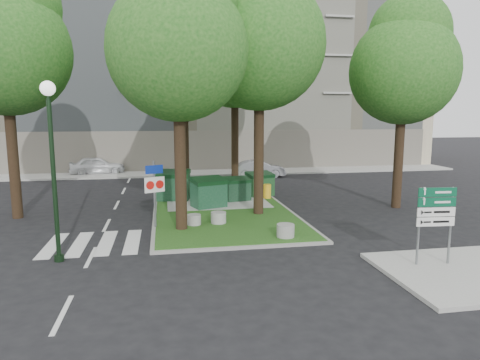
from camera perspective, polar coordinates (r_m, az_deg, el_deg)
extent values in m
plane|color=black|center=(14.65, -1.37, -9.21)|extent=(120.00, 120.00, 0.00)
cube|color=#123F12|center=(22.37, -3.27, -2.71)|extent=(6.00, 16.00, 0.12)
cube|color=gray|center=(22.37, -3.27, -2.73)|extent=(6.30, 16.30, 0.10)
cube|color=#999993|center=(14.14, 28.71, -10.76)|extent=(5.00, 4.00, 0.12)
cube|color=#999993|center=(32.64, -6.38, 0.92)|extent=(42.00, 3.00, 0.12)
cube|color=silver|center=(16.00, -15.75, -7.95)|extent=(5.00, 3.00, 0.01)
cube|color=tan|center=(39.97, -7.34, 13.76)|extent=(41.00, 12.00, 16.00)
cylinder|color=black|center=(16.34, -7.99, 3.64)|extent=(0.44, 0.44, 6.16)
sphere|color=#175416|center=(16.43, -8.28, 16.74)|extent=(5.20, 5.20, 5.20)
sphere|color=#175416|center=(16.97, -7.36, 22.56)|extent=(3.90, 3.90, 3.90)
cylinder|color=black|center=(18.76, 2.53, 5.24)|extent=(0.44, 0.44, 6.72)
sphere|color=#175416|center=(18.94, 2.62, 17.66)|extent=(5.60, 5.60, 5.60)
cylinder|color=black|center=(22.84, -7.39, 4.77)|extent=(0.44, 0.44, 5.88)
sphere|color=#175416|center=(22.87, -7.57, 13.73)|extent=(4.80, 4.80, 4.80)
sphere|color=#175416|center=(23.29, -6.91, 17.82)|extent=(3.60, 3.60, 3.60)
cylinder|color=black|center=(26.14, -0.68, 6.58)|extent=(0.44, 0.44, 7.00)
sphere|color=#175416|center=(26.32, -0.70, 15.87)|extent=(5.80, 5.80, 5.80)
sphere|color=#175416|center=(26.88, -0.11, 20.04)|extent=(4.35, 4.35, 4.35)
cylinder|color=black|center=(20.80, -28.11, 4.18)|extent=(0.44, 0.44, 6.44)
sphere|color=#175416|center=(20.92, -28.92, 14.90)|extent=(5.40, 5.40, 5.40)
sphere|color=#175416|center=(21.33, -28.32, 19.83)|extent=(4.05, 4.05, 4.05)
cylinder|color=black|center=(21.87, 20.46, 4.11)|extent=(0.44, 0.44, 5.88)
sphere|color=#175416|center=(21.90, 20.97, 13.45)|extent=(5.00, 5.00, 5.00)
sphere|color=#175416|center=(22.43, 21.64, 17.62)|extent=(3.75, 3.75, 3.75)
cube|color=#0D321B|center=(22.37, -8.83, -1.00)|extent=(1.79, 1.39, 1.26)
cube|color=black|center=(22.26, -8.88, 0.86)|extent=(1.86, 1.47, 0.36)
cube|color=#113C24|center=(20.45, -4.19, -1.96)|extent=(1.75, 1.45, 1.18)
cube|color=black|center=(20.33, -4.22, -0.06)|extent=(1.82, 1.53, 0.34)
cube|color=black|center=(21.96, -0.40, -1.44)|extent=(1.40, 1.10, 0.98)
cube|color=black|center=(21.87, -0.40, 0.03)|extent=(1.46, 1.16, 0.28)
cube|color=#123D19|center=(23.27, 2.66, -0.77)|extent=(1.55, 1.25, 1.06)
cube|color=black|center=(23.17, 2.67, 0.73)|extent=(1.61, 1.33, 0.31)
cylinder|color=gray|center=(17.35, -6.16, -5.27)|extent=(0.57, 0.57, 0.40)
cylinder|color=gray|center=(15.66, 6.09, -6.72)|extent=(0.64, 0.64, 0.46)
cylinder|color=gray|center=(17.52, -2.89, -5.01)|extent=(0.63, 0.63, 0.45)
cylinder|color=gold|center=(22.56, 3.62, -1.50)|extent=(0.42, 0.42, 0.74)
cylinder|color=black|center=(14.09, -23.55, -0.28)|extent=(0.14, 0.14, 4.97)
cylinder|color=black|center=(14.63, -22.96, -9.55)|extent=(0.30, 0.30, 0.20)
sphere|color=white|center=(13.95, -24.26, 11.08)|extent=(0.44, 0.44, 0.44)
cylinder|color=slate|center=(17.06, -11.31, -2.05)|extent=(0.11, 0.11, 2.73)
cube|color=navy|center=(16.90, -11.42, 1.40)|extent=(0.67, 0.32, 0.33)
cube|color=white|center=(16.99, -11.36, -0.60)|extent=(0.77, 0.37, 0.60)
cylinder|color=red|center=(16.99, -12.02, -0.62)|extent=(0.31, 0.16, 0.33)
cylinder|color=red|center=(16.98, -10.70, -0.59)|extent=(0.31, 0.16, 0.33)
cylinder|color=slate|center=(13.61, 22.73, -5.75)|extent=(0.08, 0.08, 2.31)
cylinder|color=slate|center=(14.09, 26.25, -5.49)|extent=(0.08, 0.08, 2.31)
cube|color=#094A2E|center=(13.64, 24.80, -1.46)|extent=(1.15, 0.13, 0.27)
cube|color=#094A2E|center=(13.69, 24.72, -2.67)|extent=(1.15, 0.13, 0.27)
cube|color=white|center=(13.75, 24.64, -3.86)|extent=(1.15, 0.13, 0.27)
cube|color=white|center=(13.81, 24.56, -5.05)|extent=(1.15, 0.13, 0.27)
imported|color=silver|center=(33.84, -18.50, 1.86)|extent=(4.17, 2.12, 1.36)
imported|color=gray|center=(30.69, 2.52, 1.51)|extent=(3.77, 1.45, 1.23)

